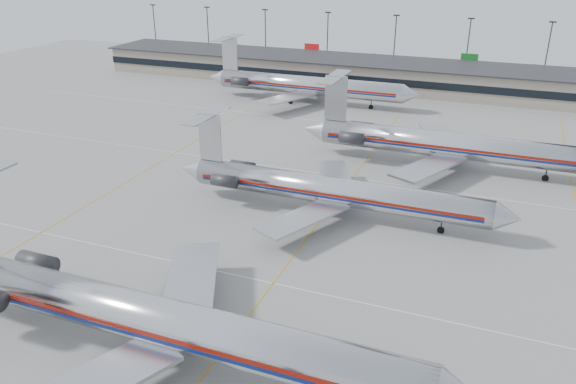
% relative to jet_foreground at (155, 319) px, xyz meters
% --- Properties ---
extents(ground, '(260.00, 260.00, 0.00)m').
position_rel_jet_foreground_xyz_m(ground, '(4.60, 3.61, -3.80)').
color(ground, gray).
rests_on(ground, ground).
extents(apron_markings, '(160.00, 0.15, 0.02)m').
position_rel_jet_foreground_xyz_m(apron_markings, '(4.60, 13.61, -3.79)').
color(apron_markings, silver).
rests_on(apron_markings, ground).
extents(terminal, '(162.00, 17.00, 6.25)m').
position_rel_jet_foreground_xyz_m(terminal, '(4.60, 101.59, -0.64)').
color(terminal, gray).
rests_on(terminal, ground).
extents(light_mast_row, '(163.60, 0.40, 15.28)m').
position_rel_jet_foreground_xyz_m(light_mast_row, '(4.60, 115.61, 4.79)').
color(light_mast_row, '#38383D').
rests_on(light_mast_row, ground).
extents(jet_foreground, '(49.98, 29.43, 13.08)m').
position_rel_jet_foreground_xyz_m(jet_foreground, '(0.00, 0.00, 0.00)').
color(jet_foreground, silver).
rests_on(jet_foreground, ground).
extents(jet_second_row, '(43.97, 25.89, 11.51)m').
position_rel_jet_foreground_xyz_m(jet_second_row, '(4.88, 30.95, -0.46)').
color(jet_second_row, silver).
rests_on(jet_second_row, ground).
extents(jet_third_row, '(47.04, 28.93, 12.86)m').
position_rel_jet_foreground_xyz_m(jet_third_row, '(16.31, 52.94, -0.06)').
color(jet_third_row, silver).
rests_on(jet_third_row, ground).
extents(jet_back_row, '(47.61, 29.28, 13.02)m').
position_rel_jet_foreground_xyz_m(jet_back_row, '(-16.68, 81.70, -0.02)').
color(jet_back_row, silver).
rests_on(jet_back_row, ground).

